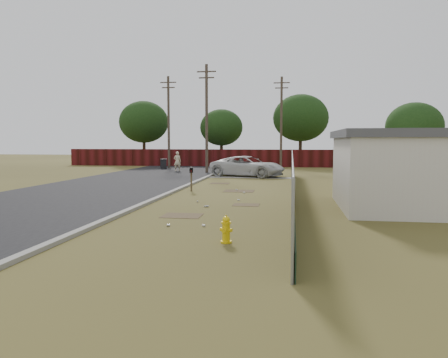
% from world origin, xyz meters
% --- Properties ---
extents(ground, '(120.00, 120.00, 0.00)m').
position_xyz_m(ground, '(0.00, 0.00, 0.00)').
color(ground, brown).
rests_on(ground, ground).
extents(street, '(15.10, 60.00, 0.12)m').
position_xyz_m(street, '(-6.76, 8.05, 0.02)').
color(street, black).
rests_on(street, ground).
extents(chainlink_fence, '(0.10, 27.06, 2.02)m').
position_xyz_m(chainlink_fence, '(3.12, 1.03, 0.80)').
color(chainlink_fence, gray).
rests_on(chainlink_fence, ground).
extents(privacy_fence, '(30.00, 0.12, 1.80)m').
position_xyz_m(privacy_fence, '(-6.00, 25.00, 0.90)').
color(privacy_fence, '#4F1112').
rests_on(privacy_fence, ground).
extents(utility_poles, '(12.60, 8.24, 9.00)m').
position_xyz_m(utility_poles, '(-3.67, 20.67, 4.69)').
color(utility_poles, brown).
rests_on(utility_poles, ground).
extents(houses, '(9.30, 17.24, 3.10)m').
position_xyz_m(houses, '(9.70, 3.13, 1.56)').
color(houses, beige).
rests_on(houses, ground).
extents(horizon_trees, '(33.32, 31.94, 7.78)m').
position_xyz_m(horizon_trees, '(0.84, 23.56, 4.63)').
color(horizon_trees, '#392A19').
rests_on(horizon_trees, ground).
extents(fire_hydrant, '(0.37, 0.37, 0.74)m').
position_xyz_m(fire_hydrant, '(1.38, -8.88, 0.35)').
color(fire_hydrant, yellow).
rests_on(fire_hydrant, ground).
extents(mailbox, '(0.29, 0.56, 1.28)m').
position_xyz_m(mailbox, '(-2.23, 2.65, 1.01)').
color(mailbox, brown).
rests_on(mailbox, ground).
extents(pickup_truck, '(6.08, 4.11, 1.55)m').
position_xyz_m(pickup_truck, '(-0.19, 12.59, 0.77)').
color(pickup_truck, silver).
rests_on(pickup_truck, ground).
extents(pedestrian, '(0.68, 0.48, 1.76)m').
position_xyz_m(pedestrian, '(-6.88, 17.25, 0.88)').
color(pedestrian, beige).
rests_on(pedestrian, ground).
extents(trash_bin, '(0.77, 0.75, 0.95)m').
position_xyz_m(trash_bin, '(-9.09, 20.37, 0.49)').
color(trash_bin, black).
rests_on(trash_bin, ground).
extents(scattered_litter, '(1.82, 10.37, 0.07)m').
position_xyz_m(scattered_litter, '(-0.06, -2.08, 0.04)').
color(scattered_litter, silver).
rests_on(scattered_litter, ground).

